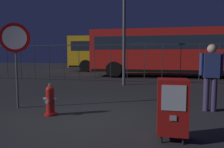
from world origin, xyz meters
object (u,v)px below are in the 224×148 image
object	(u,v)px
bus_near	(174,50)
bus_far	(131,51)
stop_sign	(15,47)
pedestrian	(211,74)
fire_hydrant	(50,100)
newspaper_box_primary	(172,106)

from	to	relation	value
bus_near	bus_far	distance (m)	5.21
stop_sign	pedestrian	size ratio (longest dim) A/B	1.34
bus_near	fire_hydrant	bearing A→B (deg)	-110.06
pedestrian	bus_near	xyz separation A→B (m)	(-0.17, 8.56, 0.76)
fire_hydrant	bus_far	xyz separation A→B (m)	(0.37, 13.79, 1.36)
fire_hydrant	newspaper_box_primary	world-z (taller)	newspaper_box_primary
newspaper_box_primary	stop_sign	xyz separation A→B (m)	(-3.85, 1.42, 1.03)
newspaper_box_primary	stop_sign	size ratio (longest dim) A/B	0.46
newspaper_box_primary	bus_far	world-z (taller)	bus_far
pedestrian	bus_near	world-z (taller)	bus_near
bus_near	bus_far	world-z (taller)	same
fire_hydrant	bus_near	world-z (taller)	bus_near
fire_hydrant	pedestrian	distance (m)	3.96
stop_sign	bus_far	bearing A→B (deg)	83.39
pedestrian	bus_near	distance (m)	8.60
fire_hydrant	newspaper_box_primary	bearing A→B (deg)	-20.02
bus_near	bus_far	bearing A→B (deg)	128.22
stop_sign	pedestrian	world-z (taller)	stop_sign
fire_hydrant	newspaper_box_primary	size ratio (longest dim) A/B	0.73
newspaper_box_primary	pedestrian	size ratio (longest dim) A/B	0.61
fire_hydrant	bus_near	bearing A→B (deg)	69.70
stop_sign	newspaper_box_primary	bearing A→B (deg)	-20.27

